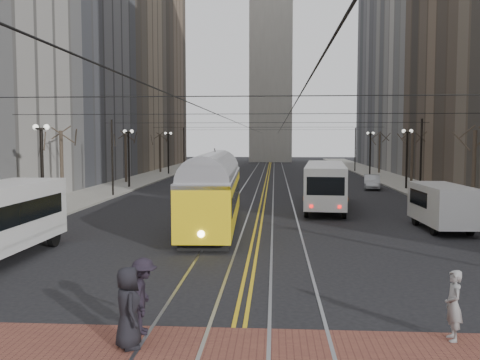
# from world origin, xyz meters

# --- Properties ---
(ground) EXTENTS (260.00, 260.00, 0.00)m
(ground) POSITION_xyz_m (0.00, 0.00, 0.00)
(ground) COLOR black
(ground) RESTS_ON ground
(sidewalk_left) EXTENTS (5.00, 140.00, 0.15)m
(sidewalk_left) POSITION_xyz_m (-15.00, 45.00, 0.07)
(sidewalk_left) COLOR gray
(sidewalk_left) RESTS_ON ground
(sidewalk_right) EXTENTS (5.00, 140.00, 0.15)m
(sidewalk_right) POSITION_xyz_m (15.00, 45.00, 0.07)
(sidewalk_right) COLOR gray
(sidewalk_right) RESTS_ON ground
(streetcar_rails) EXTENTS (4.80, 130.00, 0.02)m
(streetcar_rails) POSITION_xyz_m (0.00, 45.00, 0.00)
(streetcar_rails) COLOR gray
(streetcar_rails) RESTS_ON ground
(centre_lines) EXTENTS (0.42, 130.00, 0.01)m
(centre_lines) POSITION_xyz_m (0.00, 45.00, 0.01)
(centre_lines) COLOR gold
(centre_lines) RESTS_ON ground
(building_left_mid) EXTENTS (16.00, 20.00, 34.00)m
(building_left_mid) POSITION_xyz_m (-25.50, 46.00, 17.00)
(building_left_mid) COLOR slate
(building_left_mid) RESTS_ON ground
(building_left_far) EXTENTS (16.00, 20.00, 40.00)m
(building_left_far) POSITION_xyz_m (-25.50, 86.00, 20.00)
(building_left_far) COLOR brown
(building_left_far) RESTS_ON ground
(building_right_far) EXTENTS (16.00, 20.00, 40.00)m
(building_right_far) POSITION_xyz_m (25.50, 86.00, 20.00)
(building_right_far) COLOR slate
(building_right_far) RESTS_ON ground
(lamp_posts) EXTENTS (27.60, 57.20, 5.60)m
(lamp_posts) POSITION_xyz_m (-0.00, 28.75, 2.80)
(lamp_posts) COLOR black
(lamp_posts) RESTS_ON ground
(street_trees) EXTENTS (31.68, 53.28, 5.60)m
(street_trees) POSITION_xyz_m (0.00, 35.25, 2.80)
(street_trees) COLOR #382D23
(street_trees) RESTS_ON ground
(trolley_wires) EXTENTS (25.96, 120.00, 6.60)m
(trolley_wires) POSITION_xyz_m (0.00, 34.83, 3.77)
(trolley_wires) COLOR black
(trolley_wires) RESTS_ON ground
(streetcar) EXTENTS (3.11, 13.90, 3.25)m
(streetcar) POSITION_xyz_m (-2.50, 14.73, 1.63)
(streetcar) COLOR yellow
(streetcar) RESTS_ON ground
(rear_bus) EXTENTS (3.72, 12.35, 3.17)m
(rear_bus) POSITION_xyz_m (4.53, 23.72, 1.59)
(rear_bus) COLOR silver
(rear_bus) RESTS_ON ground
(cargo_van) EXTENTS (2.33, 5.66, 2.47)m
(cargo_van) POSITION_xyz_m (10.00, 14.79, 1.24)
(cargo_van) COLOR silver
(cargo_van) RESTS_ON ground
(sedan_grey) EXTENTS (2.58, 5.13, 1.68)m
(sedan_grey) POSITION_xyz_m (4.54, 28.48, 0.84)
(sedan_grey) COLOR #42454A
(sedan_grey) RESTS_ON ground
(sedan_silver) EXTENTS (2.12, 4.48, 1.42)m
(sedan_silver) POSITION_xyz_m (10.50, 38.54, 0.71)
(sedan_silver) COLOR #A4A7AB
(sedan_silver) RESTS_ON ground
(pedestrian_a) EXTENTS (0.97, 1.13, 1.96)m
(pedestrian_a) POSITION_xyz_m (-2.54, -2.49, 0.99)
(pedestrian_a) COLOR black
(pedestrian_a) RESTS_ON crosswalk_band
(pedestrian_b) EXTENTS (0.44, 0.65, 1.76)m
(pedestrian_b) POSITION_xyz_m (5.33, -1.50, 0.89)
(pedestrian_b) COLOR gray
(pedestrian_b) RESTS_ON crosswalk_band
(pedestrian_d) EXTENTS (0.91, 1.35, 1.95)m
(pedestrian_d) POSITION_xyz_m (-2.42, -1.50, 0.98)
(pedestrian_d) COLOR black
(pedestrian_d) RESTS_ON crosswalk_band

